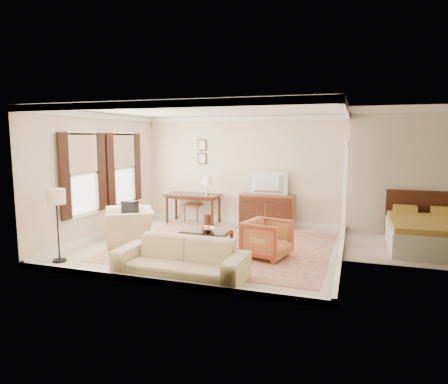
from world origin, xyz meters
The scene contains 21 objects.
room_shell centered at (0.00, 0.00, 2.47)m, with size 5.51×5.01×2.91m.
annex_bedroom centered at (4.49, 1.15, 0.34)m, with size 3.00×2.70×2.90m.
window_front centered at (-2.70, -0.70, 1.55)m, with size 0.12×1.56×1.80m, color #CCB284, non-canonical shape.
window_rear centered at (-2.70, 0.90, 1.55)m, with size 0.12×1.56×1.80m, color #CCB284, non-canonical shape.
doorway centered at (2.71, 1.50, 1.08)m, with size 0.10×1.12×2.25m, color white, non-canonical shape.
rug centered at (0.29, 0.04, 0.01)m, with size 4.45×3.81×0.01m, color maroon.
writing_desk centered at (-1.26, 2.03, 0.69)m, with size 1.47×0.73×0.80m.
desk_chair centered at (-1.40, 2.38, 0.53)m, with size 0.45×0.45×1.05m, color brown, non-canonical shape.
desk_lamp centered at (-0.84, 2.03, 1.05)m, with size 0.32×0.32×0.50m, color silver, non-canonical shape.
framed_prints centered at (-1.16, 2.47, 1.94)m, with size 0.25×0.04×0.68m, color #431F13, non-canonical shape.
sideboard centered at (0.76, 2.20, 0.43)m, with size 1.40×0.54×0.86m, color brown.
tv centered at (0.76, 2.18, 1.35)m, with size 0.98×0.56×0.13m, color black.
coffee_table centered at (0.03, -0.38, 0.32)m, with size 1.04×0.65×0.43m.
fruit_bowl centered at (0.07, -0.41, 0.48)m, with size 0.42×0.42×0.10m, color silver.
book_a centered at (-0.14, -0.24, 0.17)m, with size 0.28×0.04×0.38m, color brown.
book_b centered at (0.21, -0.47, 0.16)m, with size 0.28×0.03×0.38m, color brown.
striped_armchair centered at (1.34, -0.47, 0.41)m, with size 0.80×0.75×0.82m, color maroon.
club_armchair centered at (-1.80, -0.32, 0.51)m, with size 1.17×0.76×1.02m, color #CFC28C.
backpack centered at (-1.82, -0.27, 0.76)m, with size 0.32×0.22×0.40m, color black.
sofa centered at (0.20, -2.01, 0.44)m, with size 2.23×0.65×0.87m, color #CFC28C.
floor_lamp centered at (-2.35, -1.94, 1.15)m, with size 0.34×0.34×1.39m.
Camera 1 is at (2.91, -7.92, 2.34)m, focal length 32.00 mm.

